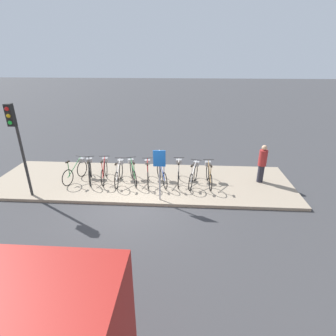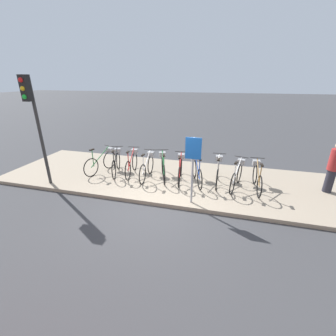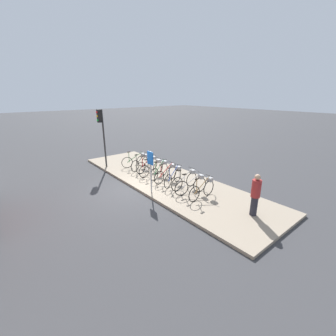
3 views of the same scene
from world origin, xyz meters
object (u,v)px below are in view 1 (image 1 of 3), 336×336
Objects in this scene: parked_bicycle_3 at (119,172)px; parked_bicycle_8 at (194,174)px; pedestrian at (262,163)px; sign_post at (159,167)px; parked_bicycle_7 at (179,172)px; parked_bicycle_9 at (209,174)px; parked_bicycle_1 at (90,171)px; parked_bicycle_0 at (76,170)px; parked_bicycle_4 at (133,171)px; parked_bicycle_2 at (104,170)px; traffic_light at (16,132)px; parked_bicycle_6 at (161,173)px; parked_bicycle_5 at (148,172)px.

parked_bicycle_8 is (3.17, 0.00, 0.00)m from parked_bicycle_3.
sign_post is (-4.16, -1.83, 0.48)m from pedestrian.
parked_bicycle_7 and parked_bicycle_9 have the same top height.
parked_bicycle_0 is at bearing -179.58° from parked_bicycle_1.
parked_bicycle_4 is 5.49m from pedestrian.
parked_bicycle_1 is at bearing -177.46° from pedestrian.
parked_bicycle_9 is (4.48, -0.14, 0.00)m from parked_bicycle_2.
traffic_light is (-9.18, -1.88, 1.68)m from pedestrian.
parked_bicycle_2 is 0.99× the size of parked_bicycle_3.
parked_bicycle_1 is 7.35m from pedestrian.
parked_bicycle_3 and parked_bicycle_8 have the same top height.
parked_bicycle_3 is (0.69, -0.17, 0.00)m from parked_bicycle_2.
parked_bicycle_6 is (3.70, -0.04, 0.00)m from parked_bicycle_0.
pedestrian is 9.52m from traffic_light.
parked_bicycle_1 is 2.52m from parked_bicycle_5.
parked_bicycle_1 and parked_bicycle_7 have the same top height.
parked_bicycle_9 is at bearing -7.23° from parked_bicycle_7.
parked_bicycle_3 is at bearing -178.35° from parked_bicycle_6.
parked_bicycle_5 is 1.85m from sign_post.
parked_bicycle_1 is 0.96× the size of parked_bicycle_9.
parked_bicycle_2 is 0.99× the size of parked_bicycle_7.
parked_bicycle_0 is 1.02× the size of parked_bicycle_4.
parked_bicycle_0 is at bearing -176.01° from parked_bicycle_2.
parked_bicycle_0 and parked_bicycle_8 have the same top height.
parked_bicycle_4 is 0.97× the size of pedestrian.
parked_bicycle_3 is 2.53m from parked_bicycle_7.
pedestrian is at bearing 2.38° from parked_bicycle_0.
parked_bicycle_1 and parked_bicycle_6 have the same top height.
sign_post reaches higher than parked_bicycle_7.
parked_bicycle_9 is at bearing -170.15° from pedestrian.
parked_bicycle_9 is at bearing 0.46° from parked_bicycle_3.
parked_bicycle_0 is 0.83× the size of sign_post.
parked_bicycle_1 is (0.60, 0.00, 0.00)m from parked_bicycle_0.
parked_bicycle_2 is at bearing 177.49° from parked_bicycle_8.
parked_bicycle_8 is at bearing -2.54° from parked_bicycle_4.
parked_bicycle_2 is 1.01× the size of pedestrian.
parked_bicycle_9 is at bearing -1.57° from parked_bicycle_4.
parked_bicycle_3 is 3.80m from parked_bicycle_9.
parked_bicycle_8 and parked_bicycle_9 have the same top height.
parked_bicycle_5 and parked_bicycle_6 have the same top height.
parked_bicycle_1 is 4.47m from parked_bicycle_8.
parked_bicycle_6 is (1.23, -0.07, 0.00)m from parked_bicycle_4.
traffic_light is at bearing -139.94° from parked_bicycle_1.
parked_bicycle_8 is at bearing -0.96° from parked_bicycle_0.
parked_bicycle_1 is 0.96× the size of parked_bicycle_7.
sign_post is at bearing -25.43° from parked_bicycle_1.
pedestrian is 0.47× the size of traffic_light.
parked_bicycle_0 and parked_bicycle_1 have the same top height.
parked_bicycle_2 is 4.48m from parked_bicycle_9.
sign_post is (3.17, -1.51, 0.90)m from parked_bicycle_1.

